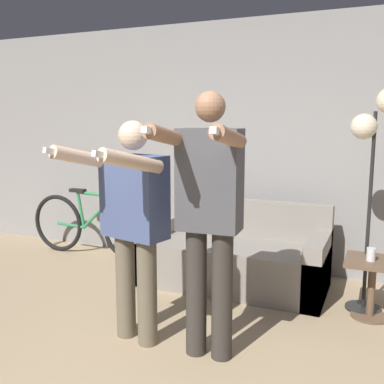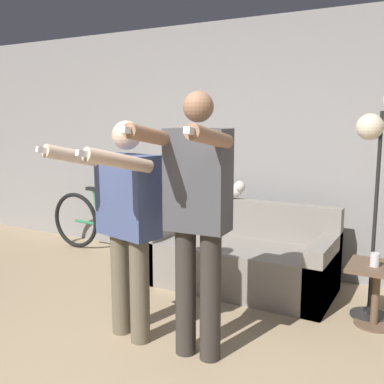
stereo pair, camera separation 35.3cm
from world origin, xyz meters
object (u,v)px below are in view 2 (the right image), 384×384
at_px(side_table, 376,283).
at_px(floor_lamp, 382,139).
at_px(couch, 240,259).
at_px(person_right, 197,210).
at_px(bicycle, 107,223).
at_px(cat, 231,190).
at_px(person_left, 126,215).
at_px(cup, 375,260).

bearing_deg(side_table, floor_lamp, 108.04).
height_order(couch, person_right, person_right).
distance_m(side_table, bicycle, 3.09).
distance_m(person_right, bicycle, 2.68).
bearing_deg(bicycle, person_right, -37.49).
distance_m(couch, cat, 0.72).
bearing_deg(person_left, side_table, 48.21).
relative_size(person_right, cat, 4.36).
bearing_deg(cup, couch, 166.31).
bearing_deg(side_table, person_left, -145.08).
relative_size(floor_lamp, bicycle, 1.08).
bearing_deg(bicycle, floor_lamp, -6.67).
relative_size(person_right, bicycle, 1.04).
height_order(cat, bicycle, cat).
bearing_deg(side_table, cat, 159.19).
bearing_deg(cup, person_right, -132.53).
bearing_deg(side_table, cup, -122.06).
relative_size(side_table, cup, 4.62).
xyz_separation_m(person_right, cup, (0.97, 1.05, -0.48)).
bearing_deg(person_right, cup, 44.03).
bearing_deg(person_right, floor_lamp, 49.34).
bearing_deg(cup, floor_lamp, 99.44).
distance_m(cat, cup, 1.62).
height_order(couch, cup, couch).
distance_m(person_right, floor_lamp, 1.60).
bearing_deg(couch, cat, 129.21).
height_order(side_table, cup, cup).
relative_size(cup, bicycle, 0.06).
bearing_deg(couch, cup, -13.69).
height_order(couch, side_table, couch).
xyz_separation_m(cat, floor_lamp, (1.43, -0.41, 0.56)).
bearing_deg(cat, cup, -22.07).
distance_m(side_table, cup, 0.19).
height_order(cup, bicycle, bicycle).
bearing_deg(cup, cat, 157.93).
xyz_separation_m(person_left, floor_lamp, (1.50, 1.23, 0.52)).
xyz_separation_m(cup, bicycle, (-3.03, 0.53, -0.17)).
distance_m(person_left, bicycle, 2.25).
distance_m(couch, side_table, 1.27).
relative_size(cat, floor_lamp, 0.22).
distance_m(floor_lamp, bicycle, 3.20).
height_order(person_left, person_right, person_right).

